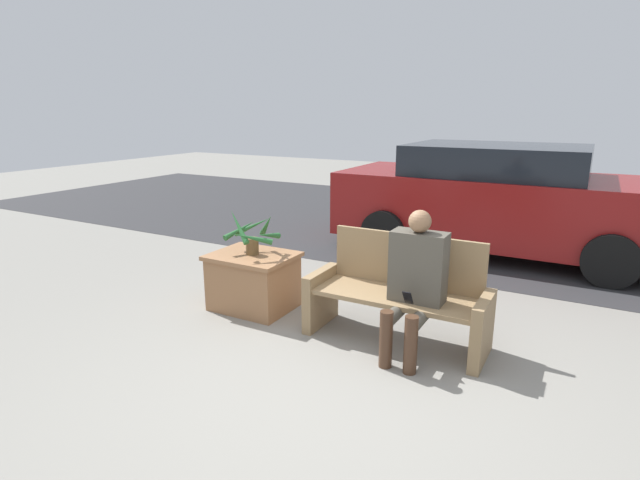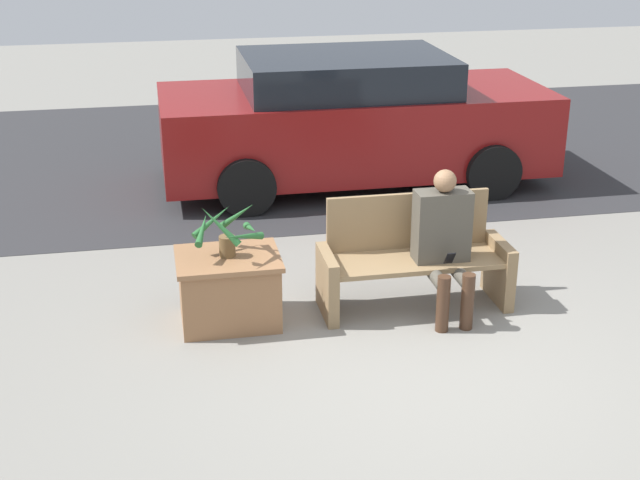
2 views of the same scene
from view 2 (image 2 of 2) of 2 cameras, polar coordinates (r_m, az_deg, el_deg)
The scene contains 7 objects.
ground_plane at distance 6.62m, azimuth 7.22°, elevation -7.97°, with size 30.00×30.00×0.00m, color gray.
road_surface at distance 11.78m, azimuth -1.32°, elevation 5.75°, with size 20.00×6.00×0.01m, color #2D2D30.
bench at distance 7.35m, azimuth 5.97°, elevation -1.22°, with size 1.55×0.55×0.91m.
person_seated at distance 7.16m, azimuth 7.96°, elevation 0.16°, with size 0.44×0.57×1.20m.
planter_box at distance 7.10m, azimuth -5.85°, elevation -3.00°, with size 0.81×0.65×0.57m.
potted_plant at distance 6.92m, azimuth -5.94°, elevation 0.57°, with size 0.56×0.57×0.46m.
parked_car at distance 10.34m, azimuth 2.11°, elevation 7.71°, with size 4.41×1.98×1.49m.
Camera 2 is at (-1.90, -5.43, 3.27)m, focal length 50.00 mm.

